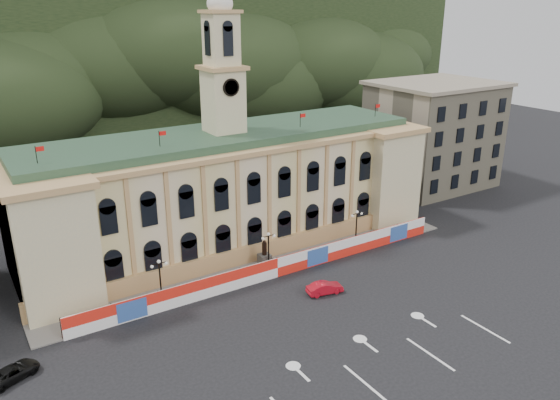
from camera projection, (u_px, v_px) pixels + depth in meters
ground at (357, 336)px, 54.66m from camera, size 260.00×260.00×0.00m
lane_markings at (391, 363)px, 50.69m from camera, size 26.00×10.00×0.02m
hill_ridge at (63, 51)px, 144.87m from camera, size 230.00×80.00×64.00m
city_hall at (228, 188)px, 73.92m from camera, size 56.20×17.60×37.10m
side_building_right at (433, 134)px, 97.70m from camera, size 21.00×17.00×18.60m
hoarding_fence at (277, 267)px, 66.22m from camera, size 50.00×0.44×2.50m
pavement at (266, 267)px, 68.72m from camera, size 56.00×5.50×0.16m
statue at (265, 259)px, 68.54m from camera, size 1.40×1.40×3.72m
lamp_left at (160, 277)px, 60.05m from camera, size 1.96×0.44×5.15m
lamp_center at (269, 248)px, 67.11m from camera, size 1.96×0.44×5.15m
lamp_right at (356, 225)px, 74.16m from camera, size 1.96×0.44×5.15m
red_sedan at (325, 288)px, 62.53m from camera, size 3.06×4.80×1.40m
black_suv at (13, 372)px, 48.32m from camera, size 5.39×6.12×1.28m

